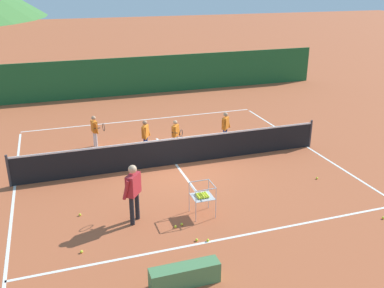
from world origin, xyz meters
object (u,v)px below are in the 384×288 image
(tennis_ball_4, at_px, (80,215))
(courtside_bench, at_px, (185,275))
(tennis_ball_3, at_px, (317,178))
(tennis_ball_6, at_px, (176,227))
(ball_cart, at_px, (202,196))
(tennis_ball_7, at_px, (208,240))
(student_2, at_px, (176,133))
(student_1, at_px, (145,134))
(tennis_ball_1, at_px, (383,218))
(tennis_ball_5, at_px, (82,252))
(instructor, at_px, (133,188))
(tennis_ball_0, at_px, (197,240))
(student_0, at_px, (95,128))
(student_3, at_px, (225,125))
(tennis_net, at_px, (176,151))
(tennis_ball_2, at_px, (182,224))

(tennis_ball_4, height_order, courtside_bench, courtside_bench)
(tennis_ball_3, relative_size, tennis_ball_6, 1.00)
(ball_cart, relative_size, tennis_ball_4, 13.22)
(tennis_ball_3, xyz_separation_m, tennis_ball_7, (-4.56, -2.18, 0.00))
(student_2, distance_m, tennis_ball_3, 5.27)
(student_1, bearing_deg, student_2, -8.39)
(tennis_ball_1, xyz_separation_m, tennis_ball_7, (-4.84, 0.51, 0.00))
(tennis_ball_3, bearing_deg, tennis_ball_6, -165.51)
(tennis_ball_4, xyz_separation_m, tennis_ball_5, (-0.11, -1.75, 0.00))
(tennis_ball_1, bearing_deg, instructor, 162.48)
(ball_cart, bearing_deg, tennis_ball_0, -115.75)
(ball_cart, distance_m, tennis_ball_1, 4.90)
(tennis_ball_3, bearing_deg, tennis_ball_5, -167.52)
(instructor, relative_size, student_0, 1.32)
(tennis_ball_0, distance_m, courtside_bench, 1.63)
(student_3, bearing_deg, tennis_net, -151.60)
(tennis_ball_0, xyz_separation_m, tennis_ball_3, (4.82, 2.07, 0.00))
(tennis_net, relative_size, tennis_ball_5, 158.39)
(tennis_ball_3, distance_m, tennis_ball_5, 7.74)
(tennis_ball_1, xyz_separation_m, tennis_ball_4, (-7.71, 2.76, 0.00))
(instructor, xyz_separation_m, tennis_ball_2, (1.12, -0.59, -0.95))
(student_2, distance_m, tennis_ball_7, 6.06)
(tennis_ball_4, height_order, tennis_ball_7, same)
(tennis_ball_4, distance_m, courtside_bench, 4.04)
(tennis_net, xyz_separation_m, student_2, (0.36, 1.19, 0.22))
(ball_cart, height_order, tennis_ball_1, ball_cart)
(tennis_ball_1, xyz_separation_m, tennis_ball_2, (-5.23, 1.41, 0.00))
(student_0, bearing_deg, tennis_ball_0, -77.66)
(tennis_ball_7, bearing_deg, tennis_net, 82.92)
(tennis_ball_2, relative_size, tennis_ball_3, 1.00)
(instructor, height_order, ball_cart, instructor)
(student_0, xyz_separation_m, tennis_ball_0, (1.57, -7.19, -0.71))
(tennis_ball_5, bearing_deg, tennis_ball_3, 12.48)
(student_2, height_order, student_3, student_3)
(student_0, height_order, student_3, student_3)
(tennis_ball_0, relative_size, tennis_ball_1, 1.00)
(tennis_ball_2, relative_size, tennis_ball_6, 1.00)
(student_1, bearing_deg, tennis_ball_0, -90.97)
(student_2, xyz_separation_m, ball_cart, (-0.65, -4.68, -0.14))
(tennis_ball_5, bearing_deg, ball_cart, 13.03)
(ball_cart, bearing_deg, tennis_ball_7, -103.57)
(student_0, distance_m, tennis_ball_5, 6.93)
(tennis_ball_2, xyz_separation_m, tennis_ball_4, (-2.48, 1.35, 0.00))
(student_1, relative_size, tennis_ball_2, 18.49)
(tennis_net, bearing_deg, instructor, -122.83)
(student_0, bearing_deg, ball_cart, -70.51)
(student_2, relative_size, tennis_ball_1, 17.53)
(tennis_ball_1, bearing_deg, tennis_ball_3, 95.88)
(instructor, distance_m, ball_cart, 1.87)
(instructor, relative_size, tennis_ball_0, 24.03)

